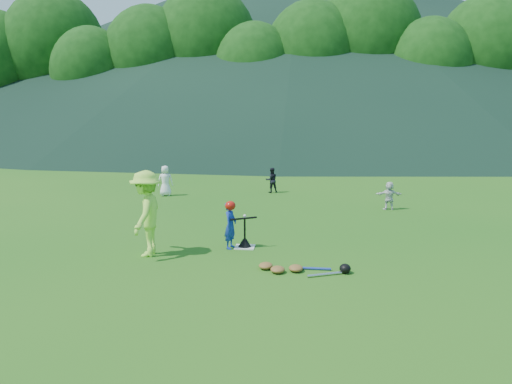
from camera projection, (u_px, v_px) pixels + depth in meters
ground at (245, 247)px, 11.49m from camera, size 120.00×120.00×0.00m
home_plate at (245, 247)px, 11.49m from camera, size 0.45×0.45×0.02m
baseball at (245, 216)px, 11.38m from camera, size 0.08×0.08×0.08m
batter_child at (230, 225)px, 11.34m from camera, size 0.34×0.44×1.07m
adult_coach at (146, 213)px, 10.72m from camera, size 0.71×1.21×1.86m
fielder_a at (165, 181)px, 18.57m from camera, size 0.63×0.49×1.14m
fielder_b at (272, 180)px, 19.34m from camera, size 0.57×0.51×0.97m
fielder_d at (389, 196)px, 15.93m from camera, size 0.86×0.35×0.90m
batting_tee at (245, 242)px, 11.47m from camera, size 0.30×0.30×0.68m
batter_gear at (231, 207)px, 11.27m from camera, size 0.72×0.28×0.43m
equipment_pile at (296, 268)px, 9.74m from camera, size 1.80×0.66×0.19m
outfield_fence at (290, 144)px, 38.89m from camera, size 70.07×0.08×1.33m
tree_line at (296, 53)px, 43.42m from camera, size 70.04×11.40×14.82m
distant_hills at (259, 46)px, 90.29m from camera, size 155.00×140.00×32.00m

